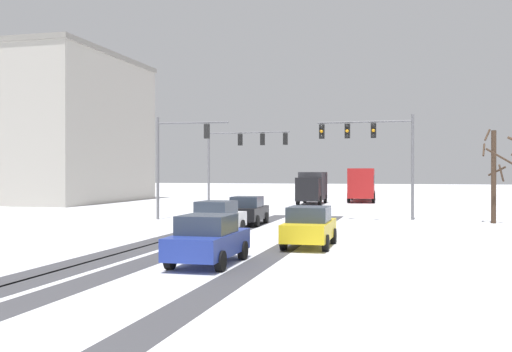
{
  "coord_description": "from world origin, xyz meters",
  "views": [
    {
      "loc": [
        7.56,
        -7.51,
        2.98
      ],
      "look_at": [
        0.0,
        22.18,
        2.8
      ],
      "focal_mm": 41.87,
      "sensor_mm": 36.0,
      "label": 1
    }
  ],
  "objects_px": {
    "car_blue_fourth": "(208,239)",
    "bare_tree_sidewalk_far": "(494,174)",
    "traffic_signal_near_left": "(176,151)",
    "box_truck_delivery": "(312,187)",
    "car_yellow_cab_third": "(309,226)",
    "bus_oncoming": "(362,182)",
    "car_black_lead": "(247,210)",
    "traffic_signal_far_left": "(241,149)",
    "car_white_second": "(217,218)",
    "office_building_far_left_block": "(33,129)",
    "traffic_signal_near_right": "(373,143)"
  },
  "relations": [
    {
      "from": "traffic_signal_near_left",
      "to": "car_white_second",
      "type": "relative_size",
      "value": 1.56
    },
    {
      "from": "car_blue_fourth",
      "to": "bare_tree_sidewalk_far",
      "type": "xyz_separation_m",
      "value": [
        11.15,
        18.96,
        2.08
      ]
    },
    {
      "from": "traffic_signal_near_left",
      "to": "bare_tree_sidewalk_far",
      "type": "bearing_deg",
      "value": 5.98
    },
    {
      "from": "traffic_signal_near_right",
      "to": "car_yellow_cab_third",
      "type": "distance_m",
      "value": 14.25
    },
    {
      "from": "car_white_second",
      "to": "traffic_signal_near_left",
      "type": "bearing_deg",
      "value": 123.32
    },
    {
      "from": "traffic_signal_far_left",
      "to": "bare_tree_sidewalk_far",
      "type": "xyz_separation_m",
      "value": [
        17.61,
        -7.79,
        -1.91
      ]
    },
    {
      "from": "car_yellow_cab_third",
      "to": "bus_oncoming",
      "type": "height_order",
      "value": "bus_oncoming"
    },
    {
      "from": "traffic_signal_near_right",
      "to": "car_white_second",
      "type": "distance_m",
      "value": 12.8
    },
    {
      "from": "bus_oncoming",
      "to": "bare_tree_sidewalk_far",
      "type": "relative_size",
      "value": 1.99
    },
    {
      "from": "bus_oncoming",
      "to": "traffic_signal_near_right",
      "type": "bearing_deg",
      "value": -84.31
    },
    {
      "from": "box_truck_delivery",
      "to": "bare_tree_sidewalk_far",
      "type": "height_order",
      "value": "bare_tree_sidewalk_far"
    },
    {
      "from": "car_white_second",
      "to": "bare_tree_sidewalk_far",
      "type": "xyz_separation_m",
      "value": [
        13.72,
        10.13,
        2.08
      ]
    },
    {
      "from": "box_truck_delivery",
      "to": "office_building_far_left_block",
      "type": "bearing_deg",
      "value": -176.33
    },
    {
      "from": "traffic_signal_near_left",
      "to": "traffic_signal_near_right",
      "type": "bearing_deg",
      "value": 9.22
    },
    {
      "from": "traffic_signal_near_left",
      "to": "box_truck_delivery",
      "type": "distance_m",
      "value": 21.57
    },
    {
      "from": "car_yellow_cab_third",
      "to": "bus_oncoming",
      "type": "xyz_separation_m",
      "value": [
        -0.81,
        39.48,
        1.18
      ]
    },
    {
      "from": "traffic_signal_near_right",
      "to": "box_truck_delivery",
      "type": "xyz_separation_m",
      "value": [
        -6.72,
        18.73,
        -3.15
      ]
    },
    {
      "from": "car_blue_fourth",
      "to": "traffic_signal_near_left",
      "type": "bearing_deg",
      "value": 115.02
    },
    {
      "from": "car_yellow_cab_third",
      "to": "traffic_signal_near_left",
      "type": "bearing_deg",
      "value": 131.77
    },
    {
      "from": "car_white_second",
      "to": "office_building_far_left_block",
      "type": "bearing_deg",
      "value": 136.81
    },
    {
      "from": "traffic_signal_near_left",
      "to": "traffic_signal_near_right",
      "type": "xyz_separation_m",
      "value": [
        12.13,
        1.97,
        0.44
      ]
    },
    {
      "from": "traffic_signal_far_left",
      "to": "office_building_far_left_block",
      "type": "relative_size",
      "value": 0.35
    },
    {
      "from": "car_yellow_cab_third",
      "to": "bus_oncoming",
      "type": "distance_m",
      "value": 39.51
    },
    {
      "from": "traffic_signal_near_right",
      "to": "car_black_lead",
      "type": "xyz_separation_m",
      "value": [
        -6.79,
        -4.48,
        -3.97
      ]
    },
    {
      "from": "car_white_second",
      "to": "car_yellow_cab_third",
      "type": "xyz_separation_m",
      "value": [
        5.02,
        -3.47,
        0.0
      ]
    },
    {
      "from": "office_building_far_left_block",
      "to": "car_black_lead",
      "type": "bearing_deg",
      "value": -36.63
    },
    {
      "from": "car_yellow_cab_third",
      "to": "bare_tree_sidewalk_far",
      "type": "bearing_deg",
      "value": 57.38
    },
    {
      "from": "car_blue_fourth",
      "to": "traffic_signal_near_right",
      "type": "bearing_deg",
      "value": 77.46
    },
    {
      "from": "traffic_signal_far_left",
      "to": "bus_oncoming",
      "type": "relative_size",
      "value": 0.61
    },
    {
      "from": "office_building_far_left_block",
      "to": "bus_oncoming",
      "type": "bearing_deg",
      "value": 15.32
    },
    {
      "from": "traffic_signal_far_left",
      "to": "car_white_second",
      "type": "relative_size",
      "value": 1.62
    },
    {
      "from": "car_yellow_cab_third",
      "to": "bus_oncoming",
      "type": "relative_size",
      "value": 0.37
    },
    {
      "from": "traffic_signal_near_left",
      "to": "car_yellow_cab_third",
      "type": "height_order",
      "value": "traffic_signal_near_left"
    },
    {
      "from": "traffic_signal_far_left",
      "to": "office_building_far_left_block",
      "type": "xyz_separation_m",
      "value": [
        -24.86,
        9.06,
        2.62
      ]
    },
    {
      "from": "car_black_lead",
      "to": "bus_oncoming",
      "type": "relative_size",
      "value": 0.37
    },
    {
      "from": "car_black_lead",
      "to": "bus_oncoming",
      "type": "distance_m",
      "value": 30.71
    },
    {
      "from": "car_yellow_cab_third",
      "to": "car_blue_fourth",
      "type": "relative_size",
      "value": 1.0
    },
    {
      "from": "car_blue_fourth",
      "to": "bus_oncoming",
      "type": "distance_m",
      "value": 44.89
    },
    {
      "from": "car_white_second",
      "to": "traffic_signal_near_right",
      "type": "bearing_deg",
      "value": 56.11
    },
    {
      "from": "car_black_lead",
      "to": "traffic_signal_far_left",
      "type": "bearing_deg",
      "value": 107.5
    },
    {
      "from": "traffic_signal_far_left",
      "to": "traffic_signal_near_right",
      "type": "distance_m",
      "value": 13.23
    },
    {
      "from": "car_yellow_cab_third",
      "to": "bus_oncoming",
      "type": "bearing_deg",
      "value": 91.18
    },
    {
      "from": "car_blue_fourth",
      "to": "bus_oncoming",
      "type": "bearing_deg",
      "value": 87.92
    },
    {
      "from": "bus_oncoming",
      "to": "office_building_far_left_block",
      "type": "xyz_separation_m",
      "value": [
        -32.95,
        -9.03,
        5.44
      ]
    },
    {
      "from": "bus_oncoming",
      "to": "box_truck_delivery",
      "type": "bearing_deg",
      "value": -119.96
    },
    {
      "from": "traffic_signal_near_right",
      "to": "bus_oncoming",
      "type": "bearing_deg",
      "value": 95.69
    },
    {
      "from": "traffic_signal_near_right",
      "to": "car_white_second",
      "type": "xyz_separation_m",
      "value": [
        -6.78,
        -10.1,
        -3.97
      ]
    },
    {
      "from": "box_truck_delivery",
      "to": "bare_tree_sidewalk_far",
      "type": "relative_size",
      "value": 1.34
    },
    {
      "from": "box_truck_delivery",
      "to": "office_building_far_left_block",
      "type": "distance_m",
      "value": 29.44
    },
    {
      "from": "traffic_signal_near_right",
      "to": "bus_oncoming",
      "type": "distance_m",
      "value": 26.19
    }
  ]
}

